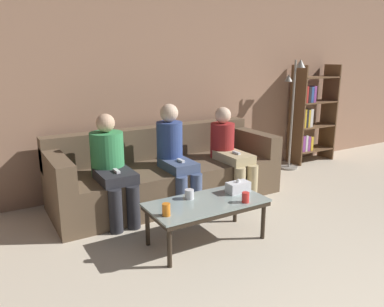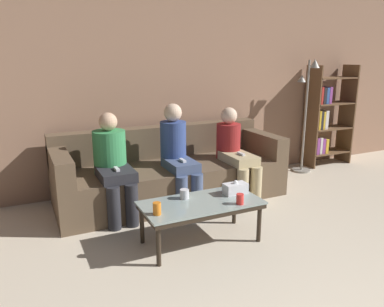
{
  "view_description": "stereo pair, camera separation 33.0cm",
  "coord_description": "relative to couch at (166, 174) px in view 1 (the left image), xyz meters",
  "views": [
    {
      "loc": [
        -1.86,
        -0.16,
        1.64
      ],
      "look_at": [
        0.0,
        3.0,
        0.69
      ],
      "focal_mm": 35.0,
      "sensor_mm": 36.0,
      "label": 1
    },
    {
      "loc": [
        -1.57,
        -0.32,
        1.64
      ],
      "look_at": [
        0.0,
        3.0,
        0.69
      ],
      "focal_mm": 35.0,
      "sensor_mm": 36.0,
      "label": 2
    }
  ],
  "objects": [
    {
      "name": "wall_back",
      "position": [
        0.0,
        0.55,
        1.0
      ],
      "size": [
        12.0,
        0.06,
        2.6
      ],
      "color": "#9E755B",
      "rests_on": "ground_plane"
    },
    {
      "name": "cup_near_right",
      "position": [
        -0.62,
        -1.24,
        0.14
      ],
      "size": [
        0.07,
        0.07,
        0.1
      ],
      "color": "orange",
      "rests_on": "coffee_table"
    },
    {
      "name": "standing_lamp",
      "position": [
        2.17,
        0.18,
        0.68
      ],
      "size": [
        0.31,
        0.26,
        1.6
      ],
      "color": "gray",
      "rests_on": "ground_plane"
    },
    {
      "name": "cup_near_left",
      "position": [
        0.11,
        -1.34,
        0.14
      ],
      "size": [
        0.07,
        0.07,
        0.09
      ],
      "color": "red",
      "rests_on": "coffee_table"
    },
    {
      "name": "tissue_box",
      "position": [
        0.21,
        -1.1,
        0.14
      ],
      "size": [
        0.22,
        0.12,
        0.13
      ],
      "color": "white",
      "rests_on": "coffee_table"
    },
    {
      "name": "seated_person_left_end",
      "position": [
        -0.72,
        -0.22,
        0.28
      ],
      "size": [
        0.34,
        0.68,
        1.08
      ],
      "color": "#28282D",
      "rests_on": "ground_plane"
    },
    {
      "name": "bookshelf",
      "position": [
        2.67,
        0.32,
        0.43
      ],
      "size": [
        0.75,
        0.32,
        1.52
      ],
      "color": "brown",
      "rests_on": "ground_plane"
    },
    {
      "name": "seated_person_mid_right",
      "position": [
        0.72,
        -0.25,
        0.26
      ],
      "size": [
        0.31,
        0.69,
        1.05
      ],
      "color": "tan",
      "rests_on": "ground_plane"
    },
    {
      "name": "coffee_table",
      "position": [
        -0.17,
        -1.15,
        0.05
      ],
      "size": [
        1.07,
        0.53,
        0.39
      ],
      "color": "#8C9E99",
      "rests_on": "ground_plane"
    },
    {
      "name": "seated_person_mid_left",
      "position": [
        0.0,
        -0.22,
        0.3
      ],
      "size": [
        0.31,
        0.64,
        1.14
      ],
      "color": "#47567A",
      "rests_on": "ground_plane"
    },
    {
      "name": "couch",
      "position": [
        0.0,
        0.0,
        0.0
      ],
      "size": [
        2.63,
        0.94,
        0.82
      ],
      "color": "brown",
      "rests_on": "ground_plane"
    },
    {
      "name": "cup_far_center",
      "position": [
        -0.27,
        -1.01,
        0.13
      ],
      "size": [
        0.08,
        0.08,
        0.09
      ],
      "color": "silver",
      "rests_on": "coffee_table"
    }
  ]
}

